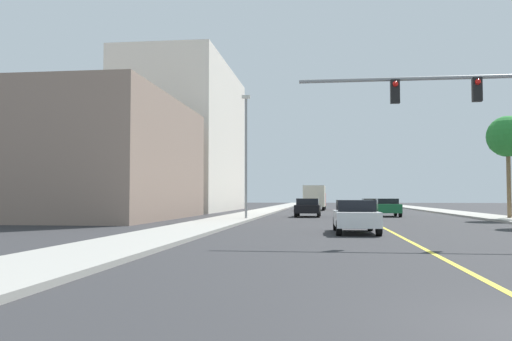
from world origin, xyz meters
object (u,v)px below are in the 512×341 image
object	(u,v)px
car_green	(387,207)
car_yellow	(370,205)
car_black	(308,207)
delivery_truck	(315,197)
palm_far	(508,137)
car_white	(355,216)
street_lamp	(246,150)

from	to	relation	value
car_green	car_yellow	world-z (taller)	car_green
car_black	car_green	world-z (taller)	car_black
car_green	delivery_truck	size ratio (longest dim) A/B	0.54
car_black	delivery_truck	bearing A→B (deg)	90.28
palm_far	car_white	world-z (taller)	palm_far
car_black	car_yellow	xyz separation A→B (m)	(6.19, 15.85, -0.02)
palm_far	delivery_truck	distance (m)	29.09
car_white	delivery_truck	distance (m)	40.37
car_white	car_yellow	bearing A→B (deg)	83.19
car_green	car_white	world-z (taller)	car_white
car_yellow	car_black	bearing A→B (deg)	-114.04
car_yellow	delivery_truck	size ratio (longest dim) A/B	0.54
car_black	delivery_truck	distance (m)	21.27
car_green	delivery_truck	distance (m)	20.79
street_lamp	car_green	distance (m)	13.84
car_green	car_yellow	xyz separation A→B (m)	(-0.14, 14.45, -0.03)
palm_far	delivery_truck	world-z (taller)	palm_far
car_white	palm_far	bearing A→B (deg)	52.00
street_lamp	car_white	distance (m)	14.33
street_lamp	car_green	bearing A→B (deg)	39.09
car_white	delivery_truck	xyz separation A→B (m)	(-2.42, 40.29, 0.80)
street_lamp	car_yellow	distance (m)	25.28
street_lamp	car_white	world-z (taller)	street_lamp
street_lamp	car_yellow	bearing A→B (deg)	66.01
car_green	palm_far	bearing A→B (deg)	-35.89
car_black	car_green	bearing A→B (deg)	13.36
car_yellow	delivery_truck	xyz separation A→B (m)	(-5.98, 5.40, 0.83)
car_black	delivery_truck	xyz separation A→B (m)	(0.21, 21.25, 0.81)
street_lamp	car_yellow	xyz separation A→B (m)	(10.15, 22.80, -4.03)
street_lamp	car_yellow	size ratio (longest dim) A/B	2.12
car_black	car_white	size ratio (longest dim) A/B	0.94
street_lamp	car_black	bearing A→B (deg)	60.34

